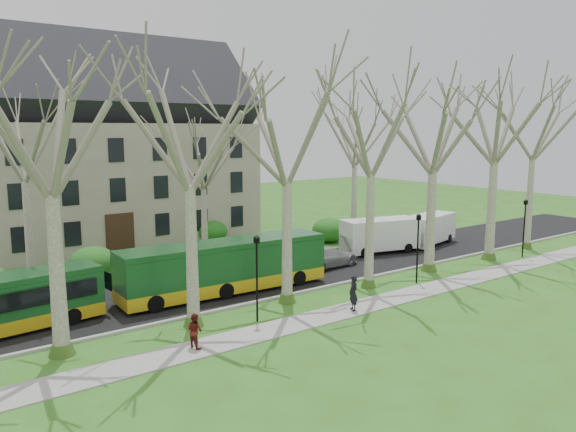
% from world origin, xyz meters
% --- Properties ---
extents(ground, '(120.00, 120.00, 0.00)m').
position_xyz_m(ground, '(0.00, 0.00, 0.00)').
color(ground, '#34621C').
rests_on(ground, ground).
extents(sidewalk, '(70.00, 2.00, 0.06)m').
position_xyz_m(sidewalk, '(0.00, -2.50, 0.03)').
color(sidewalk, gray).
rests_on(sidewalk, ground).
extents(road, '(80.00, 8.00, 0.06)m').
position_xyz_m(road, '(0.00, 5.50, 0.03)').
color(road, black).
rests_on(road, ground).
extents(curb, '(80.00, 0.25, 0.14)m').
position_xyz_m(curb, '(0.00, 1.50, 0.07)').
color(curb, '#A5A39E').
rests_on(curb, ground).
extents(building, '(26.50, 12.20, 16.00)m').
position_xyz_m(building, '(-6.00, 24.00, 8.07)').
color(building, gray).
rests_on(building, ground).
extents(tree_row_verge, '(49.00, 7.00, 14.00)m').
position_xyz_m(tree_row_verge, '(0.00, 0.30, 7.00)').
color(tree_row_verge, gray).
rests_on(tree_row_verge, ground).
extents(tree_row_far, '(33.00, 7.00, 12.00)m').
position_xyz_m(tree_row_far, '(-1.33, 11.00, 6.00)').
color(tree_row_far, gray).
rests_on(tree_row_far, ground).
extents(lamp_row, '(36.22, 0.22, 4.30)m').
position_xyz_m(lamp_row, '(-0.00, -1.00, 2.57)').
color(lamp_row, black).
rests_on(lamp_row, ground).
extents(hedges, '(30.60, 8.60, 2.00)m').
position_xyz_m(hedges, '(-4.67, 14.00, 1.00)').
color(hedges, '#27661D').
rests_on(hedges, ground).
extents(bus_follow, '(12.66, 3.19, 3.14)m').
position_xyz_m(bus_follow, '(-4.78, 4.18, 1.63)').
color(bus_follow, '#15491F').
rests_on(bus_follow, road).
extents(sedan, '(5.23, 2.50, 1.47)m').
position_xyz_m(sedan, '(3.93, 5.32, 0.79)').
color(sedan, '#BCBDC1').
rests_on(sedan, road).
extents(van_a, '(6.37, 3.58, 2.63)m').
position_xyz_m(van_a, '(10.32, 6.38, 1.37)').
color(van_a, white).
rests_on(van_a, road).
extents(van_b, '(6.02, 3.27, 2.49)m').
position_xyz_m(van_b, '(15.85, 6.13, 1.30)').
color(van_b, white).
rests_on(van_b, road).
extents(pedestrian_a, '(0.65, 0.79, 1.87)m').
position_xyz_m(pedestrian_a, '(-1.06, -2.73, 1.00)').
color(pedestrian_a, black).
rests_on(pedestrian_a, sidewalk).
extents(pedestrian_b, '(0.78, 0.89, 1.56)m').
position_xyz_m(pedestrian_b, '(-10.17, -2.36, 0.84)').
color(pedestrian_b, '#571913').
rests_on(pedestrian_b, sidewalk).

